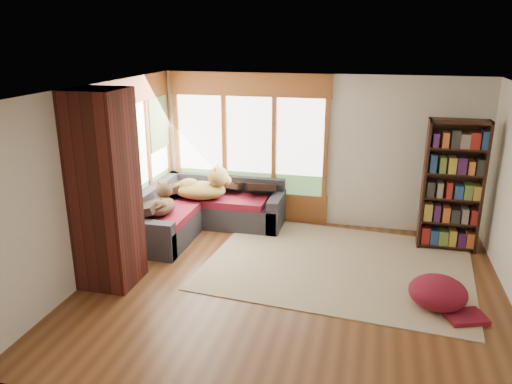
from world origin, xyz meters
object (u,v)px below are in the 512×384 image
at_px(bookshelf, 452,186).
at_px(pouf, 438,291).
at_px(area_rug, 338,264).
at_px(brick_chimney, 105,190).
at_px(dog_brindle, 162,200).
at_px(sectional_sofa, 195,212).
at_px(dog_tan, 204,184).

height_order(bookshelf, pouf, bookshelf).
bearing_deg(bookshelf, pouf, -99.26).
bearing_deg(area_rug, bookshelf, 32.19).
xyz_separation_m(brick_chimney, pouf, (4.23, 0.34, -1.10)).
height_order(pouf, dog_brindle, dog_brindle).
xyz_separation_m(sectional_sofa, bookshelf, (4.09, 0.17, 0.72)).
bearing_deg(dog_brindle, pouf, -113.79).
distance_m(brick_chimney, area_rug, 3.44).
height_order(brick_chimney, pouf, brick_chimney).
distance_m(brick_chimney, bookshelf, 5.06).
distance_m(sectional_sofa, pouf, 4.16).
bearing_deg(brick_chimney, dog_tan, 74.66).
bearing_deg(bookshelf, brick_chimney, -153.94).
bearing_deg(pouf, sectional_sofa, 155.73).
relative_size(area_rug, pouf, 5.26).
relative_size(brick_chimney, dog_tan, 2.67).
distance_m(brick_chimney, sectional_sofa, 2.32).
bearing_deg(bookshelf, area_rug, -147.81).
bearing_deg(dog_brindle, sectional_sofa, -33.75).
bearing_deg(sectional_sofa, dog_brindle, -113.65).
bearing_deg(bookshelf, sectional_sofa, -177.59).
distance_m(sectional_sofa, dog_tan, 0.52).
relative_size(brick_chimney, bookshelf, 1.28).
bearing_deg(dog_brindle, area_rug, -102.84).
distance_m(sectional_sofa, bookshelf, 4.16).
bearing_deg(sectional_sofa, bookshelf, 2.99).
bearing_deg(dog_tan, bookshelf, -5.72).
xyz_separation_m(sectional_sofa, dog_brindle, (-0.30, -0.67, 0.43)).
bearing_deg(dog_brindle, bookshelf, -88.69).
height_order(sectional_sofa, area_rug, sectional_sofa).
xyz_separation_m(sectional_sofa, area_rug, (2.50, -0.83, -0.30)).
bearing_deg(sectional_sofa, dog_tan, 36.41).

